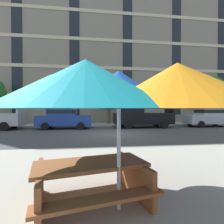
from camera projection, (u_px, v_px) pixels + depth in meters
ground_plane at (112, 134)px, 11.81m from camera, size 120.00×120.00×0.00m
sidewalk_near_patio at (189, 207)px, 2.90m from camera, size 56.00×9.00×0.12m
sidewalk_far at (103, 124)px, 18.55m from camera, size 56.00×3.60×0.12m
apartment_building at (98, 55)px, 26.50m from camera, size 36.56×12.08×19.20m
sedan_blue at (64, 117)px, 14.98m from camera, size 4.40×1.98×1.78m
pickup_black at (140, 116)px, 15.88m from camera, size 5.10×2.12×2.20m
sedan_silver at (209, 116)px, 16.78m from camera, size 4.40×1.98×1.78m
street_tree_middle at (108, 98)px, 18.86m from camera, size 2.10×2.43×3.90m
street_tree_right at (212, 89)px, 19.99m from camera, size 2.78×3.10×5.34m
patio_umbrella at (119, 92)px, 2.71m from camera, size 3.69×3.42×2.23m
picnic_table at (91, 179)px, 2.96m from camera, size 2.08×1.86×0.77m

